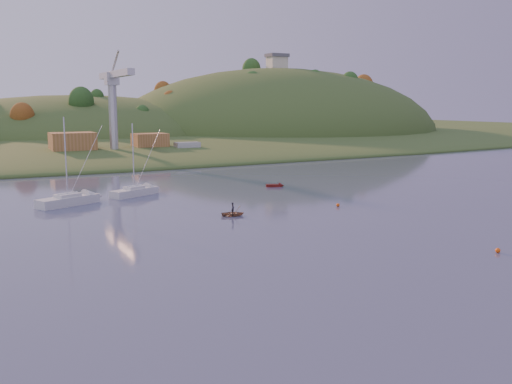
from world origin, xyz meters
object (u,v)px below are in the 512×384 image
canoe (233,213)px  red_tender (277,185)px  sailboat_near (68,200)px  sailboat_far (134,191)px

canoe → red_tender: red_tender is taller
red_tender → sailboat_near: bearing=-153.2°
sailboat_near → red_tender: (36.22, 1.67, -0.58)m
sailboat_far → canoe: 23.34m
sailboat_far → red_tender: size_ratio=3.40×
sailboat_near → sailboat_far: 11.65m
sailboat_far → canoe: bearing=-99.1°
sailboat_far → canoe: sailboat_far is taller
sailboat_far → canoe: size_ratio=3.80×
sailboat_far → canoe: (6.72, -22.34, -0.43)m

